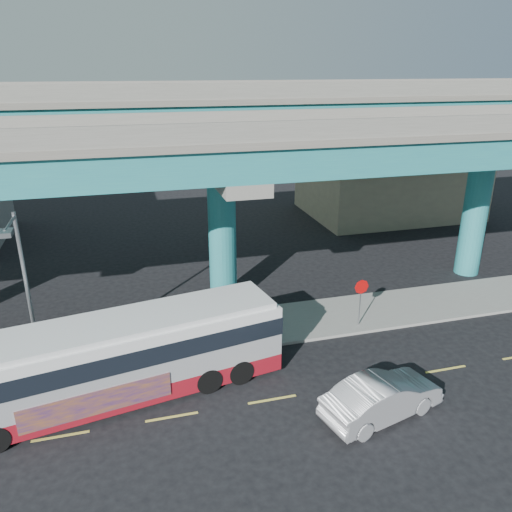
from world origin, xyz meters
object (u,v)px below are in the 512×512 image
object	(u,v)px
stop_sign	(361,293)
street_lamp	(22,277)
parked_car	(23,344)
transit_bus	(118,356)
sedan	(382,397)

from	to	relation	value
stop_sign	street_lamp	bearing A→B (deg)	-156.76
street_lamp	stop_sign	bearing A→B (deg)	2.74
parked_car	stop_sign	size ratio (longest dim) A/B	1.48
street_lamp	parked_car	bearing A→B (deg)	112.76
parked_car	stop_sign	xyz separation A→B (m)	(15.97, -1.41, 1.18)
parked_car	stop_sign	bearing A→B (deg)	-99.29
street_lamp	transit_bus	bearing A→B (deg)	-30.01
parked_car	street_lamp	xyz separation A→B (m)	(0.90, -2.14, 4.08)
transit_bus	parked_car	distance (m)	5.95
sedan	stop_sign	world-z (taller)	stop_sign
parked_car	street_lamp	size ratio (longest dim) A/B	0.52
transit_bus	street_lamp	bearing A→B (deg)	139.71
sedan	street_lamp	distance (m)	14.60
transit_bus	parked_car	size ratio (longest dim) A/B	3.63
transit_bus	sedan	size ratio (longest dim) A/B	2.60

